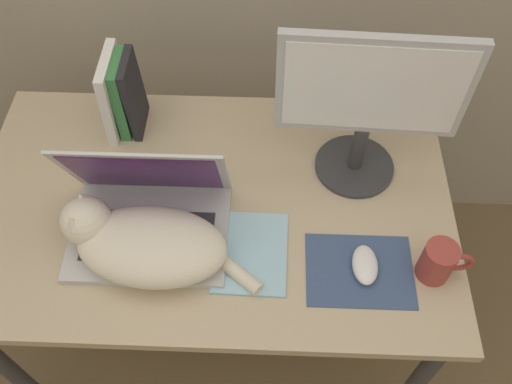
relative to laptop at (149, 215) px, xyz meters
The scene contains 9 objects.
desk 0.21m from the laptop, 29.32° to the left, with size 1.19×0.74×0.76m.
laptop is the anchor object (origin of this frame).
cat 0.08m from the laptop, 90.66° to the right, with size 0.46×0.23×0.15m.
external_monitor 0.56m from the laptop, 21.73° to the left, with size 0.42×0.20×0.42m.
mousepad 0.50m from the laptop, 11.62° to the right, with size 0.24×0.19×0.00m.
computer_mouse 0.51m from the laptop, 10.69° to the right, with size 0.06×0.10×0.03m.
book_row 0.35m from the laptop, 108.66° to the left, with size 0.09×0.16×0.23m.
notepad 0.25m from the laptop, 15.09° to the right, with size 0.17×0.22×0.01m.
mug 0.66m from the laptop, ahead, with size 0.12×0.07×0.10m.
Camera 1 is at (0.14, -0.39, 1.86)m, focal length 38.00 mm.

